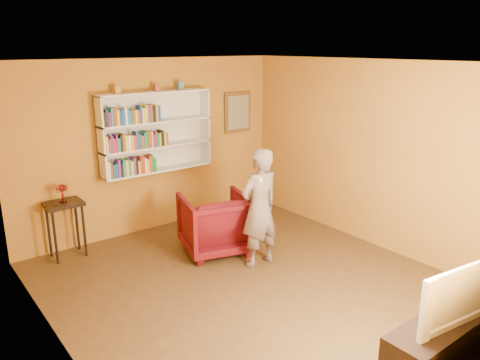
# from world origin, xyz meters

# --- Properties ---
(room_shell) EXTENTS (5.30, 5.80, 2.88)m
(room_shell) POSITION_xyz_m (0.00, 0.00, 1.02)
(room_shell) COLOR #442E16
(room_shell) RESTS_ON ground
(bookshelf) EXTENTS (1.80, 0.29, 1.23)m
(bookshelf) POSITION_xyz_m (0.00, 2.41, 1.59)
(bookshelf) COLOR silver
(bookshelf) RESTS_ON room_shell
(books_row_lower) EXTENTS (0.77, 0.17, 0.26)m
(books_row_lower) POSITION_xyz_m (-0.47, 2.30, 1.13)
(books_row_lower) COLOR white
(books_row_lower) RESTS_ON bookshelf
(books_row_middle) EXTENTS (0.99, 0.19, 0.27)m
(books_row_middle) POSITION_xyz_m (-0.37, 2.30, 1.51)
(books_row_middle) COLOR yellow
(books_row_middle) RESTS_ON bookshelf
(books_row_upper) EXTENTS (0.88, 0.19, 0.26)m
(books_row_upper) POSITION_xyz_m (-0.41, 2.30, 1.89)
(books_row_upper) COLOR black
(books_row_upper) RESTS_ON bookshelf
(ornament_left) EXTENTS (0.08, 0.08, 0.11)m
(ornament_left) POSITION_xyz_m (-0.59, 2.35, 2.27)
(ornament_left) COLOR olive
(ornament_left) RESTS_ON bookshelf
(ornament_centre) EXTENTS (0.08, 0.08, 0.11)m
(ornament_centre) POSITION_xyz_m (0.04, 2.35, 2.27)
(ornament_centre) COLOR #A04435
(ornament_centre) RESTS_ON bookshelf
(ornament_right) EXTENTS (0.09, 0.09, 0.12)m
(ornament_right) POSITION_xyz_m (0.45, 2.35, 2.28)
(ornament_right) COLOR slate
(ornament_right) RESTS_ON bookshelf
(framed_painting) EXTENTS (0.55, 0.05, 0.70)m
(framed_painting) POSITION_xyz_m (1.65, 2.46, 1.75)
(framed_painting) COLOR brown
(framed_painting) RESTS_ON room_shell
(console_table) EXTENTS (0.50, 0.38, 0.81)m
(console_table) POSITION_xyz_m (-1.52, 2.25, 0.67)
(console_table) COLOR black
(console_table) RESTS_ON ground
(ruby_lustre) EXTENTS (0.16, 0.15, 0.25)m
(ruby_lustre) POSITION_xyz_m (-1.52, 2.25, 0.99)
(ruby_lustre) COLOR maroon
(ruby_lustre) RESTS_ON console_table
(armchair) EXTENTS (1.13, 1.15, 0.85)m
(armchair) POSITION_xyz_m (0.23, 1.13, 0.43)
(armchair) COLOR #44040E
(armchair) RESTS_ON ground
(person) EXTENTS (0.60, 0.40, 1.62)m
(person) POSITION_xyz_m (0.45, 0.41, 0.81)
(person) COLOR brown
(person) RESTS_ON ground
(game_remote) EXTENTS (0.04, 0.15, 0.04)m
(game_remote) POSITION_xyz_m (0.15, 0.11, 1.34)
(game_remote) COLOR white
(game_remote) RESTS_ON person
(tv_cabinet) EXTENTS (1.38, 0.41, 0.49)m
(tv_cabinet) POSITION_xyz_m (0.43, -2.25, 0.25)
(tv_cabinet) COLOR black
(tv_cabinet) RESTS_ON ground
(television) EXTENTS (1.01, 0.26, 0.57)m
(television) POSITION_xyz_m (0.43, -2.25, 0.78)
(television) COLOR black
(television) RESTS_ON tv_cabinet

